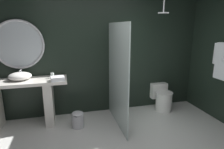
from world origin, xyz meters
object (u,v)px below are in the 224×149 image
(waste_bin, at_px, (78,119))
(tumbler_cup, at_px, (52,76))
(rain_shower_head, at_px, (164,11))
(vessel_sink, at_px, (20,76))
(round_wall_mirror, at_px, (19,45))
(toilet, at_px, (162,98))
(folded_hand_towel, at_px, (58,79))

(waste_bin, bearing_deg, tumbler_cup, 140.20)
(rain_shower_head, distance_m, waste_bin, 2.63)
(vessel_sink, bearing_deg, tumbler_cup, -0.59)
(round_wall_mirror, relative_size, toilet, 1.64)
(vessel_sink, relative_size, rain_shower_head, 0.97)
(folded_hand_towel, bearing_deg, waste_bin, -25.23)
(vessel_sink, height_order, round_wall_mirror, round_wall_mirror)
(tumbler_cup, bearing_deg, waste_bin, -39.80)
(round_wall_mirror, xyz_separation_m, waste_bin, (0.98, -0.58, -1.36))
(tumbler_cup, xyz_separation_m, round_wall_mirror, (-0.57, 0.24, 0.57))
(round_wall_mirror, bearing_deg, vessel_sink, -88.00)
(tumbler_cup, xyz_separation_m, folded_hand_towel, (0.10, -0.20, -0.01))
(rain_shower_head, bearing_deg, round_wall_mirror, 171.32)
(rain_shower_head, relative_size, folded_hand_towel, 1.77)
(tumbler_cup, distance_m, waste_bin, 0.95)
(round_wall_mirror, bearing_deg, rain_shower_head, -8.68)
(round_wall_mirror, relative_size, folded_hand_towel, 3.94)
(vessel_sink, bearing_deg, round_wall_mirror, 92.00)
(vessel_sink, height_order, tumbler_cup, vessel_sink)
(folded_hand_towel, bearing_deg, vessel_sink, 162.95)
(rain_shower_head, bearing_deg, folded_hand_towel, -179.46)
(vessel_sink, height_order, rain_shower_head, rain_shower_head)
(vessel_sink, distance_m, toilet, 2.99)
(tumbler_cup, distance_m, toilet, 2.44)
(round_wall_mirror, height_order, waste_bin, round_wall_mirror)
(waste_bin, distance_m, folded_hand_towel, 0.85)
(round_wall_mirror, distance_m, waste_bin, 1.78)
(vessel_sink, xyz_separation_m, folded_hand_towel, (0.66, -0.20, -0.04))
(tumbler_cup, bearing_deg, round_wall_mirror, 157.52)
(round_wall_mirror, relative_size, waste_bin, 2.96)
(tumbler_cup, distance_m, rain_shower_head, 2.46)
(rain_shower_head, relative_size, waste_bin, 1.33)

